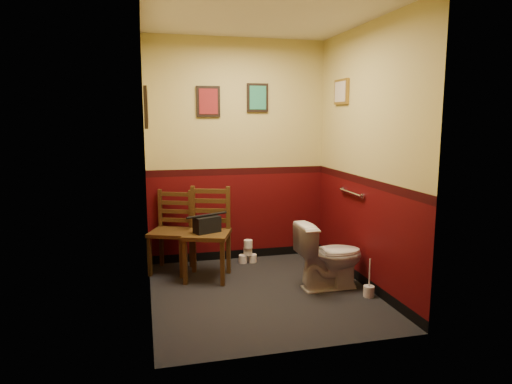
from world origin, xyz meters
TOP-DOWN VIEW (x-y plane):
  - floor at (0.00, 0.00)m, footprint 2.20×2.40m
  - ceiling at (0.00, 0.00)m, footprint 2.20×2.40m
  - wall_back at (0.00, 1.20)m, footprint 2.20×0.00m
  - wall_front at (0.00, -1.20)m, footprint 2.20×0.00m
  - wall_left at (-1.10, 0.00)m, footprint 0.00×2.40m
  - wall_right at (1.10, 0.00)m, footprint 0.00×2.40m
  - grab_bar at (1.07, 0.25)m, footprint 0.05×0.56m
  - framed_print_back_a at (-0.35, 1.18)m, footprint 0.28×0.04m
  - framed_print_back_b at (0.25, 1.18)m, footprint 0.26×0.04m
  - framed_print_left at (-1.08, 0.10)m, footprint 0.04×0.30m
  - framed_print_right at (1.08, 0.60)m, footprint 0.04×0.34m
  - toilet at (0.72, -0.02)m, footprint 0.71×0.40m
  - toilet_brush at (1.01, -0.35)m, footprint 0.11×0.11m
  - chair_left at (-0.83, 0.93)m, footprint 0.57×0.57m
  - chair_right at (-0.46, 0.59)m, footprint 0.60×0.60m
  - handbag at (-0.47, 0.55)m, footprint 0.31×0.24m
  - tp_stack at (0.08, 0.99)m, footprint 0.22×0.14m

SIDE VIEW (x-z plane):
  - floor at x=0.00m, z-range 0.00..0.00m
  - toilet_brush at x=1.01m, z-range -0.13..0.26m
  - tp_stack at x=0.08m, z-range -0.02..0.27m
  - toilet at x=0.72m, z-range 0.00..0.69m
  - chair_left at x=-0.83m, z-range 0.00..0.93m
  - chair_right at x=-0.46m, z-range 0.00..1.01m
  - handbag at x=-0.47m, z-range 0.51..0.72m
  - grab_bar at x=1.07m, z-range 0.92..0.98m
  - wall_back at x=0.00m, z-range 0.00..2.70m
  - wall_front at x=0.00m, z-range 0.00..2.70m
  - wall_left at x=-1.10m, z-range 0.00..2.70m
  - wall_right at x=1.10m, z-range 0.00..2.70m
  - framed_print_left at x=-1.08m, z-range 1.66..2.04m
  - framed_print_back_a at x=-0.35m, z-range 1.77..2.13m
  - framed_print_back_b at x=0.25m, z-range 1.83..2.17m
  - framed_print_right at x=1.08m, z-range 1.91..2.19m
  - ceiling at x=0.00m, z-range 2.70..2.70m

